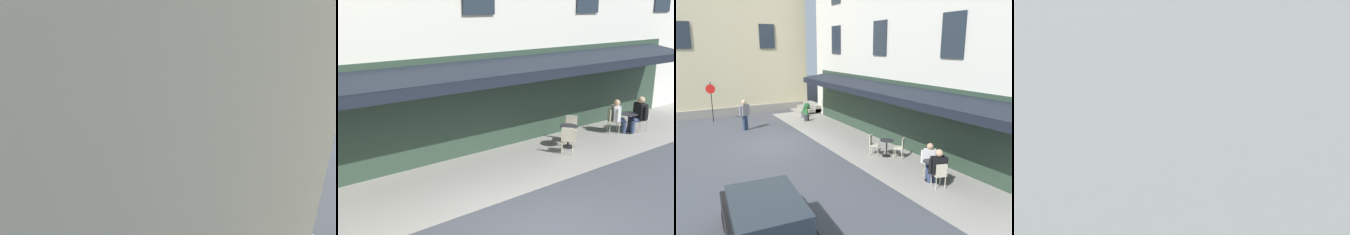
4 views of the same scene
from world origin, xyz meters
The scene contains 9 objects.
sidewalk_cafe_terrace centered at (-3.25, -3.40, 0.00)m, with size 20.50×3.20×0.01m, color gray.
cafe_table_near_entrance centered at (-7.18, -3.38, 0.49)m, with size 0.60×0.60×0.75m.
cafe_chair_cream_under_awning centered at (-7.79, -3.20, 0.55)m, with size 0.50×0.50×0.91m.
cafe_chair_cream_back_row centered at (-6.68, -3.76, 0.55)m, with size 0.56×0.56×0.91m.
cafe_table_mid_terrace centered at (-4.26, -3.59, 0.49)m, with size 0.60×0.60×0.75m.
cafe_chair_cream_by_window centered at (-3.80, -3.17, 0.55)m, with size 0.57×0.57×0.91m.
cafe_chair_cream_corner_right centered at (-4.76, -3.99, 0.55)m, with size 0.56×0.56×0.91m.
seated_patron_in_white centered at (-6.85, -3.63, 0.69)m, with size 0.62×0.61×1.28m.
seated_companion_in_black centered at (-7.58, -3.26, 0.72)m, with size 0.66×0.69×1.36m.
Camera 2 is at (4.70, 5.17, 4.63)m, focal length 41.55 mm.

